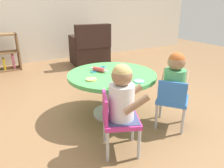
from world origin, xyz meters
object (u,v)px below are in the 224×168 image
Objects in this scene: seated_child_left at (122,95)px; child_chair_right at (172,100)px; craft_table at (112,82)px; child_chair_left at (117,120)px; craft_scissors at (112,88)px; armchair_dark at (90,50)px; rolling_pin at (99,69)px; seated_child_right at (175,78)px.

seated_child_left is 0.69m from child_chair_right.
child_chair_left reaches higher than craft_table.
child_chair_left is at bearing -109.39° from craft_scissors.
child_chair_left is 2.91m from armchair_dark.
rolling_pin reaches higher than child_chair_left.
craft_scissors is (0.04, 0.24, -0.03)m from seated_child_left.
seated_child_left is (-0.25, -0.62, 0.14)m from craft_table.
seated_child_right is 0.65m from craft_scissors.
rolling_pin is (-0.10, 0.13, 0.13)m from craft_table.
child_chair_left is 0.23m from seated_child_left.
child_chair_right reaches higher than craft_scissors.
child_chair_left is at bearing 157.46° from seated_child_left.
seated_child_left is at bearing -108.43° from armchair_dark.
seated_child_right is at bearing -50.43° from craft_table.
rolling_pin is at bearing -110.83° from armchair_dark.
seated_child_right is (0.03, 0.03, 0.23)m from child_chair_right.
craft_table is at bearing 126.16° from child_chair_right.
rolling_pin is (0.19, 0.73, 0.22)m from child_chair_left.
seated_child_right is at bearing -11.66° from craft_scissors.
craft_scissors reaches higher than craft_table.
child_chair_right is 0.66m from craft_scissors.
child_chair_right is 3.78× the size of craft_scissors.
child_chair_left and child_chair_right have the same top height.
child_chair_right is at bearing -140.87° from seated_child_right.
craft_scissors is (-0.21, -0.38, 0.11)m from craft_table.
craft_scissors is (-0.11, -0.51, -0.02)m from rolling_pin.
seated_child_left is at bearing -112.09° from craft_table.
armchair_dark is (0.92, 2.77, -0.22)m from seated_child_left.
child_chair_right is (0.40, -0.54, -0.09)m from craft_table.
armchair_dark is at bearing 69.17° from rolling_pin.
rolling_pin is at bearing 77.54° from craft_scissors.
armchair_dark is 2.69m from craft_scissors.
armchair_dark is 2.17m from rolling_pin.
seated_child_left reaches higher than rolling_pin.
child_chair_right is at bearing 5.33° from child_chair_left.
craft_scissors is at bearing 70.61° from child_chair_left.
craft_table is 2.25m from armchair_dark.
craft_table is 1.83× the size of child_chair_right.
craft_scissors is (-0.64, 0.13, -0.03)m from seated_child_right.
child_chair_left reaches higher than craft_scissors.
child_chair_left is 0.69m from child_chair_right.
armchair_dark is (0.67, 2.15, -0.09)m from craft_table.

